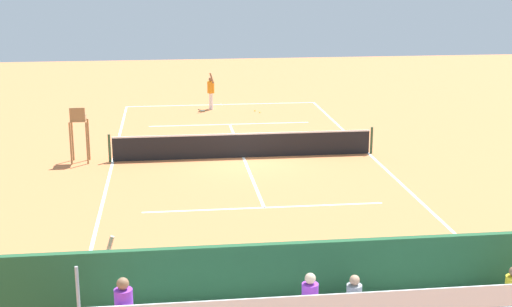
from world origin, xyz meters
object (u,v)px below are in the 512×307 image
object	(u,v)px
umpire_chair	(79,129)
tennis_ball_near	(260,112)
tennis_net	(243,145)
tennis_racket	(202,111)
tennis_player	(211,90)
line_judge	(110,281)
courtside_bench	(415,287)
tennis_ball_far	(255,111)

from	to	relation	value
umpire_chair	tennis_ball_near	size ratio (longest dim) A/B	32.42
tennis_net	umpire_chair	world-z (taller)	umpire_chair
tennis_net	tennis_racket	size ratio (longest dim) A/B	18.15
umpire_chair	tennis_player	size ratio (longest dim) A/B	1.11
tennis_net	line_judge	distance (m)	13.86
courtside_bench	tennis_ball_far	world-z (taller)	courtside_bench
tennis_ball_near	tennis_ball_far	bearing A→B (deg)	-67.23
tennis_ball_far	tennis_ball_near	bearing A→B (deg)	112.77
tennis_ball_near	tennis_ball_far	xyz separation A→B (m)	(0.19, -0.45, 0.00)
tennis_ball_near	tennis_ball_far	distance (m)	0.49
tennis_ball_far	line_judge	bearing A→B (deg)	75.59
tennis_racket	courtside_bench	bearing A→B (deg)	98.60
tennis_racket	line_judge	xyz separation A→B (m)	(3.04, 22.63, 1.00)
tennis_net	courtside_bench	world-z (taller)	tennis_net
courtside_bench	tennis_ball_far	xyz separation A→B (m)	(0.77, -22.24, -0.53)
umpire_chair	tennis_net	bearing A→B (deg)	179.52
umpire_chair	tennis_ball_far	xyz separation A→B (m)	(-7.75, -8.92, -1.28)
tennis_player	tennis_ball_far	distance (m)	2.53
tennis_net	tennis_ball_near	world-z (taller)	tennis_net
tennis_player	tennis_net	bearing A→B (deg)	93.67
umpire_chair	line_judge	world-z (taller)	umpire_chair
tennis_net	line_judge	bearing A→B (deg)	72.57
tennis_player	umpire_chair	bearing A→B (deg)	60.25
tennis_net	tennis_ball_near	bearing A→B (deg)	-101.54
tennis_ball_near	line_judge	xyz separation A→B (m)	(5.89, 21.73, 0.98)
tennis_net	tennis_player	distance (m)	9.83
tennis_net	line_judge	world-z (taller)	line_judge
tennis_player	tennis_ball_far	xyz separation A→B (m)	(-2.18, 0.83, -0.98)
tennis_player	tennis_racket	world-z (taller)	tennis_player
courtside_bench	tennis_ball_near	size ratio (longest dim) A/B	27.27
courtside_bench	line_judge	size ratio (longest dim) A/B	0.93
tennis_player	tennis_ball_far	size ratio (longest dim) A/B	29.18
tennis_net	tennis_ball_far	bearing A→B (deg)	-99.81
tennis_net	tennis_player	xyz separation A→B (m)	(0.63, -9.80, 0.51)
tennis_ball_far	umpire_chair	bearing A→B (deg)	49.00
tennis_net	umpire_chair	xyz separation A→B (m)	(6.20, -0.05, 0.81)
tennis_racket	tennis_ball_near	bearing A→B (deg)	162.52
tennis_net	umpire_chair	size ratio (longest dim) A/B	4.81
tennis_ball_near	line_judge	world-z (taller)	line_judge
courtside_bench	line_judge	bearing A→B (deg)	-0.53
courtside_bench	tennis_racket	bearing A→B (deg)	-81.40
umpire_chair	tennis_racket	distance (m)	10.74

